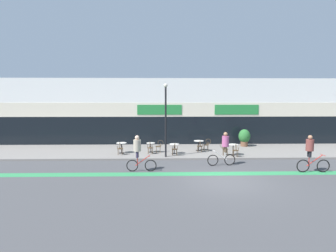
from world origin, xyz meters
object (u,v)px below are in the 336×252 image
at_px(cafe_chair_1_side, 159,145).
at_px(planter_pot, 244,137).
at_px(cafe_chair_2_near, 175,148).
at_px(cafe_chair_3_side, 207,144).
at_px(bistro_table_0, 121,146).
at_px(bistro_table_4, 233,147).
at_px(bistro_table_2, 174,147).
at_px(cafe_chair_1_near, 150,147).
at_px(bistro_table_1, 151,146).
at_px(cyclist_1, 224,147).
at_px(bistro_table_3, 199,143).
at_px(cafe_chair_3_near, 200,145).
at_px(cafe_chair_0_near, 120,148).
at_px(cafe_chair_4_side, 224,148).
at_px(cafe_chair_4_near, 236,149).
at_px(lamp_post, 166,115).
at_px(cyclist_0, 311,152).
at_px(cyclist_2, 138,151).

bearing_deg(cafe_chair_1_side, planter_pot, -162.84).
xyz_separation_m(cafe_chair_2_near, cafe_chair_3_side, (2.54, 1.77, 0.00)).
height_order(bistro_table_0, bistro_table_4, same).
bearing_deg(bistro_table_2, cafe_chair_1_near, -178.55).
bearing_deg(bistro_table_1, cyclist_1, -37.63).
xyz_separation_m(bistro_table_3, cafe_chair_3_near, (0.00, -0.63, -0.03)).
relative_size(bistro_table_0, bistro_table_1, 1.08).
height_order(cafe_chair_3_side, planter_pot, planter_pot).
relative_size(cafe_chair_0_near, cafe_chair_3_near, 1.00).
bearing_deg(cafe_chair_0_near, cafe_chair_4_side, -88.05).
distance_m(cafe_chair_2_near, cafe_chair_4_near, 4.11).
bearing_deg(planter_pot, cafe_chair_1_near, -158.96).
bearing_deg(cafe_chair_1_near, cafe_chair_2_near, -100.32).
xyz_separation_m(cafe_chair_3_side, cyclist_1, (0.33, -4.09, 0.52)).
distance_m(cafe_chair_3_near, cafe_chair_4_near, 2.74).
height_order(bistro_table_0, cyclist_1, cyclist_1).
relative_size(cafe_chair_3_side, cafe_chair_4_near, 1.00).
relative_size(bistro_table_1, cafe_chair_1_near, 0.78).
height_order(planter_pot, lamp_post, lamp_post).
height_order(bistro_table_3, cafe_chair_2_near, cafe_chair_2_near).
xyz_separation_m(cafe_chair_4_side, planter_pot, (2.50, 3.44, 0.25)).
xyz_separation_m(cafe_chair_0_near, planter_pot, (9.77, 3.20, 0.25)).
bearing_deg(bistro_table_2, cyclist_0, -32.19).
bearing_deg(bistro_table_1, cyclist_2, -95.94).
relative_size(bistro_table_0, planter_pot, 0.54).
distance_m(bistro_table_4, cyclist_0, 5.14).
xyz_separation_m(cafe_chair_4_near, cyclist_1, (-1.21, -1.79, 0.52)).
distance_m(cafe_chair_1_near, lamp_post, 2.74).
bearing_deg(cafe_chair_3_near, cyclist_1, -165.53).
relative_size(cafe_chair_2_near, cafe_chair_3_near, 1.00).
relative_size(bistro_table_3, cafe_chair_0_near, 0.84).
xyz_separation_m(cafe_chair_1_side, cyclist_0, (8.32, -5.14, 0.50)).
bearing_deg(cafe_chair_4_near, cyclist_0, -133.79).
relative_size(bistro_table_0, cafe_chair_4_near, 0.84).
bearing_deg(cyclist_1, cafe_chair_4_near, -128.53).
bearing_deg(bistro_table_0, cyclist_0, -23.87).
distance_m(bistro_table_4, cafe_chair_1_side, 5.28).
relative_size(cafe_chair_4_near, cyclist_0, 0.44).
bearing_deg(cafe_chair_4_side, cafe_chair_2_near, -173.30).
xyz_separation_m(bistro_table_1, cyclist_2, (-0.49, -4.72, 0.55)).
distance_m(cafe_chair_1_side, lamp_post, 2.85).
relative_size(cafe_chair_0_near, cyclist_2, 0.45).
height_order(bistro_table_4, cafe_chair_3_side, cafe_chair_3_side).
distance_m(bistro_table_3, cyclist_1, 4.23).
distance_m(bistro_table_3, cafe_chair_4_side, 2.27).
height_order(bistro_table_0, cafe_chair_2_near, cafe_chair_2_near).
bearing_deg(cyclist_1, bistro_table_3, -81.28).
xyz_separation_m(cafe_chair_1_side, lamp_post, (0.45, -1.56, 2.34)).
bearing_deg(lamp_post, cafe_chair_0_near, 167.85).
xyz_separation_m(bistro_table_3, cyclist_0, (5.33, -5.70, 0.47)).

